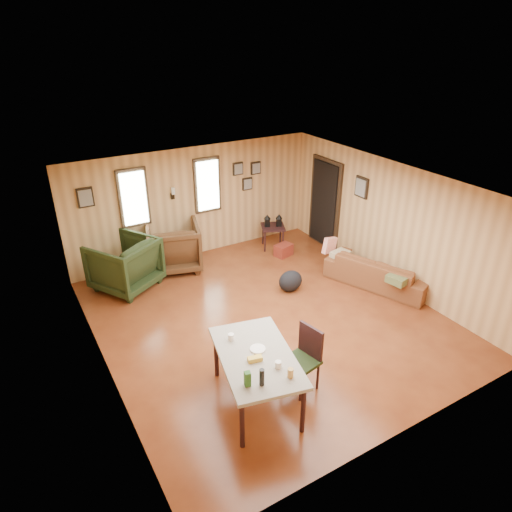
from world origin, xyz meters
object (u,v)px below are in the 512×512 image
Objects in this scene: dining_table at (257,360)px; recliner_green at (124,262)px; sofa at (379,267)px; side_table at (273,225)px; recliner_brown at (174,244)px; end_table at (151,255)px.

recliner_green is at bearing 111.83° from dining_table.
sofa is 2.47× the size of side_table.
recliner_brown is 0.51m from end_table.
end_table is 0.41× the size of dining_table.
recliner_green reaches higher than recliner_brown.
dining_table is (-2.79, -4.01, 0.16)m from side_table.
end_table is (-0.48, 0.05, -0.15)m from recliner_brown.
recliner_brown is 0.63× the size of dining_table.
side_table is at bearing 150.59° from recliner_green.
recliner_green is 3.98m from dining_table.
recliner_green is at bearing 38.72° from sofa.
recliner_brown reaches higher than side_table.
recliner_green reaches higher than sofa.
sofa reaches higher than end_table.
recliner_brown is at bearing -5.48° from end_table.
end_table is at bearing 11.08° from recliner_brown.
recliner_green is 0.73m from end_table.
recliner_green is 3.42m from side_table.
recliner_green is 1.59× the size of end_table.
dining_table is (0.63, -3.93, 0.17)m from recliner_green.
recliner_brown reaches higher than dining_table.
recliner_brown is at bearing 96.18° from dining_table.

